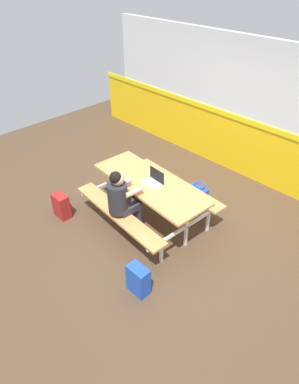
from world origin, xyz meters
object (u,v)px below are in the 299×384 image
student_nearer (122,198)px  backpack_dark (139,280)px  picnic_table_main (150,191)px  laptop_silver (154,181)px  tote_bag_bright (198,195)px  satchel_spare (62,206)px

student_nearer → backpack_dark: size_ratio=2.74×
picnic_table_main → laptop_silver: bearing=30.0°
picnic_table_main → tote_bag_bright: 1.03m
picnic_table_main → satchel_spare: picnic_table_main is taller
laptop_silver → backpack_dark: laptop_silver is taller
student_nearer → satchel_spare: bearing=-156.1°
student_nearer → laptop_silver: size_ratio=3.61×
picnic_table_main → backpack_dark: bearing=-49.8°
picnic_table_main → student_nearer: size_ratio=1.75×
laptop_silver → backpack_dark: (0.92, -1.19, -0.57)m
laptop_silver → tote_bag_bright: laptop_silver is taller
tote_bag_bright → picnic_table_main: bearing=-110.2°
student_nearer → satchel_spare: (-1.06, -0.47, -0.49)m
tote_bag_bright → satchel_spare: 2.39m
backpack_dark → student_nearer: bearing=149.1°
student_nearer → backpack_dark: 1.27m
picnic_table_main → student_nearer: student_nearer is taller
laptop_silver → satchel_spare: laptop_silver is taller
laptop_silver → tote_bag_bright: 1.08m
picnic_table_main → satchel_spare: 1.54m
student_nearer → tote_bag_bright: size_ratio=2.81×
picnic_table_main → tote_bag_bright: picnic_table_main is taller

